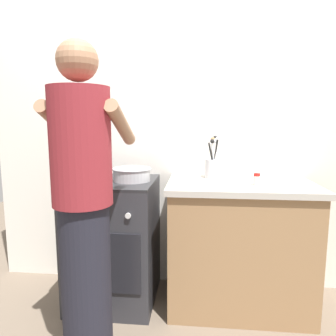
% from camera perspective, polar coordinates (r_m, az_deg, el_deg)
% --- Properties ---
extents(ground, '(6.00, 6.00, 0.00)m').
position_cam_1_polar(ground, '(2.37, -1.64, -25.11)').
color(ground, '#6B5B4C').
extents(back_wall, '(3.20, 0.10, 2.50)m').
position_cam_1_polar(back_wall, '(2.46, 4.38, 7.00)').
color(back_wall, silver).
rests_on(back_wall, ground).
extents(countertop, '(1.00, 0.60, 0.90)m').
position_cam_1_polar(countertop, '(2.30, 12.96, -13.72)').
color(countertop, '#99724C').
rests_on(countertop, ground).
extents(stove_range, '(0.60, 0.62, 0.90)m').
position_cam_1_polar(stove_range, '(2.36, -9.92, -13.11)').
color(stove_range, '#2D2D33').
rests_on(stove_range, ground).
extents(pot, '(0.26, 0.19, 0.11)m').
position_cam_1_polar(pot, '(2.28, -13.49, -0.74)').
color(pot, '#38383D').
rests_on(pot, stove_range).
extents(mixing_bowl, '(0.27, 0.27, 0.09)m').
position_cam_1_polar(mixing_bowl, '(2.19, -6.72, -1.07)').
color(mixing_bowl, '#B7B7BC').
rests_on(mixing_bowl, stove_range).
extents(utensil_crock, '(0.10, 0.10, 0.31)m').
position_cam_1_polar(utensil_crock, '(2.29, 8.21, 0.53)').
color(utensil_crock, silver).
rests_on(utensil_crock, countertop).
extents(spice_bottle, '(0.04, 0.04, 0.08)m').
position_cam_1_polar(spice_bottle, '(2.10, 16.11, -2.07)').
color(spice_bottle, silver).
rests_on(spice_bottle, countertop).
extents(person, '(0.41, 0.50, 1.70)m').
position_cam_1_polar(person, '(1.64, -15.32, -7.78)').
color(person, black).
rests_on(person, ground).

